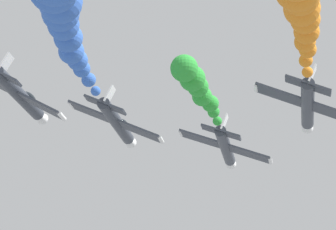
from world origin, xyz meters
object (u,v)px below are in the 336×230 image
Objects in this scene: airplane_left_inner at (117,123)px; airplane_left_outer at (20,95)px; airplane_right_inner at (308,105)px; airplane_lead at (226,147)px.

airplane_left_outer reaches higher than airplane_left_inner.
airplane_left_outer reaches higher than airplane_right_inner.
airplane_right_inner is at bearing -2.44° from airplane_left_inner.
airplane_right_inner is 24.16m from airplane_left_outer.
airplane_left_inner is 1.00× the size of airplane_left_outer.
airplane_left_inner is 1.00× the size of airplane_right_inner.
airplane_lead is at bearing 39.73° from airplane_left_inner.
airplane_lead is 1.00× the size of airplane_left_inner.
airplane_right_inner is (16.81, -0.72, 0.12)m from airplane_left_inner.
airplane_left_outer reaches higher than airplane_lead.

